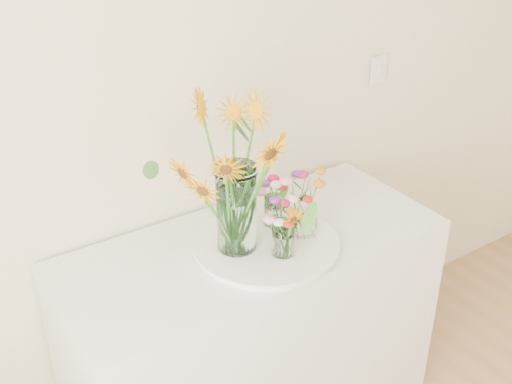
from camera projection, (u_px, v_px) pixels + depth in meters
counter at (253, 338)px, 2.51m from camera, size 1.40×0.60×0.90m
tray at (266, 246)px, 2.25m from camera, size 0.49×0.49×0.02m
mason_jar at (236, 209)px, 2.14m from camera, size 0.17×0.17×0.32m
sunflower_bouquet at (236, 175)px, 2.08m from camera, size 0.93×0.93×0.57m
small_vase_a at (283, 239)px, 2.15m from camera, size 0.08×0.08×0.13m
wildflower_posy_a at (283, 227)px, 2.12m from camera, size 0.19×0.19×0.22m
small_vase_b at (303, 215)px, 2.26m from camera, size 0.11×0.11×0.15m
wildflower_posy_b at (304, 204)px, 2.24m from camera, size 0.22×0.22×0.24m
small_vase_c at (274, 211)px, 2.32m from camera, size 0.08×0.08×0.12m
wildflower_posy_c at (274, 200)px, 2.30m from camera, size 0.17×0.17×0.21m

